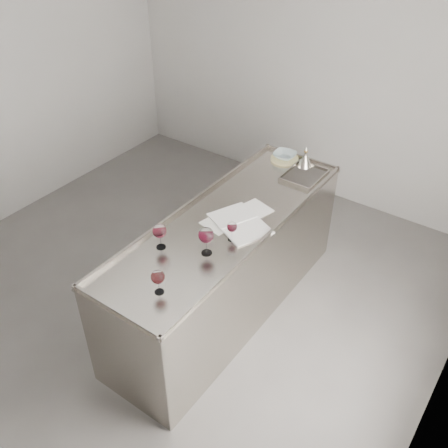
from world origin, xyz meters
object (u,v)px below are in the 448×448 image
Objects in this scene: wine_glass_left at (160,232)px; wine_glass_small at (232,227)px; wine_glass_right at (158,277)px; wine_funnel at (305,160)px; wine_glass_middle at (206,236)px; counter at (227,266)px; notebook at (240,223)px; ceramic_bowl at (285,155)px.

wine_glass_left is 0.52m from wine_glass_small.
wine_funnel is at bearing 90.21° from wine_glass_right.
wine_glass_right is (-0.01, -0.49, -0.03)m from wine_glass_middle.
wine_glass_middle is at bearing -89.29° from wine_funnel.
wine_glass_right is at bearing -95.31° from wine_glass_small.
counter is 0.49m from notebook.
wine_glass_small is 0.27× the size of notebook.
wine_glass_left is 0.46m from wine_glass_right.
wine_funnel is at bearing 115.11° from notebook.
notebook is (0.11, 0.01, 0.47)m from counter.
notebook is (0.30, 0.56, -0.13)m from wine_glass_left.
wine_glass_right is 0.91× the size of wine_funnel.
counter is at bearing 105.10° from wine_glass_middle.
wine_funnel is (-0.02, 1.49, -0.09)m from wine_glass_middle.
wine_glass_left is at bearing -155.89° from wine_glass_middle.
counter is at bearing 70.40° from wine_glass_left.
wine_glass_left is 1.65m from wine_funnel.
wine_glass_middle is (0.31, 0.14, 0.01)m from wine_glass_left.
ceramic_bowl is at bearing 102.64° from wine_glass_small.
notebook is at bearing 90.11° from wine_glass_middle.
wine_glass_small is 1.29m from ceramic_bowl.
wine_glass_small is 0.74× the size of ceramic_bowl.
wine_glass_middle reaches higher than notebook.
wine_glass_right is at bearing -83.68° from counter.
wine_funnel is at bearing 90.71° from wine_glass_middle.
wine_glass_middle is 0.39× the size of notebook.
wine_funnel is (-0.07, 1.26, -0.05)m from wine_glass_small.
wine_glass_small is (0.17, -0.18, 0.58)m from counter.
wine_funnel reaches higher than wine_glass_right.
ceramic_bowl is 0.21m from wine_funnel.
wine_glass_middle reaches higher than ceramic_bowl.
ceramic_bowl reaches higher than notebook.
notebook is at bearing -78.11° from ceramic_bowl.
ceramic_bowl is at bearing 98.62° from wine_glass_middle.
wine_glass_left reaches higher than notebook.
wine_glass_middle is 1.49m from wine_funnel.
wine_glass_small reaches higher than notebook.
wine_glass_left reaches higher than counter.
wine_glass_small is at bearing -77.36° from ceramic_bowl.
notebook is at bearing 5.02° from counter.
wine_funnel is at bearing 79.98° from wine_glass_left.
notebook is at bearing 61.31° from wine_glass_left.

